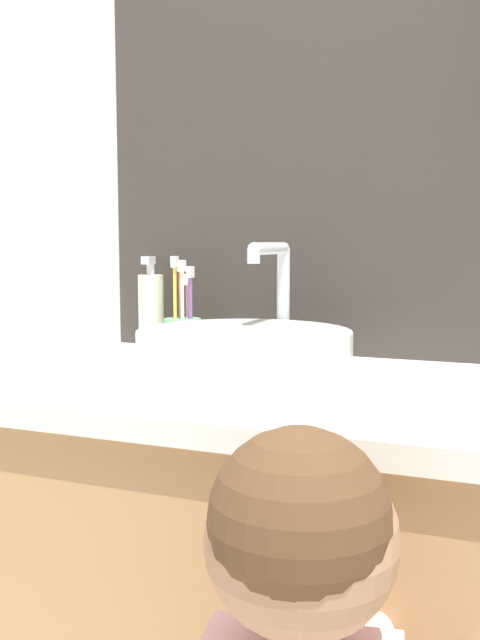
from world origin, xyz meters
TOP-DOWN VIEW (x-y plane):
  - wall_back at (0.03, 0.62)m, footprint 3.20×0.18m
  - vanity_counter at (0.00, 0.30)m, footprint 1.49×0.60m
  - sink_basin at (-0.04, 0.29)m, footprint 0.35×0.40m
  - toothbrush_holder at (-0.25, 0.49)m, footprint 0.07×0.07m
  - soap_dispenser at (-0.34, 0.52)m, footprint 0.05×0.05m

SIDE VIEW (x-z plane):
  - vanity_counter at x=0.00m, z-range 0.00..0.83m
  - sink_basin at x=-0.04m, z-range 0.76..0.98m
  - toothbrush_holder at x=-0.25m, z-range 0.78..0.97m
  - soap_dispenser at x=-0.34m, z-range 0.81..1.00m
  - wall_back at x=0.03m, z-range 0.02..2.52m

